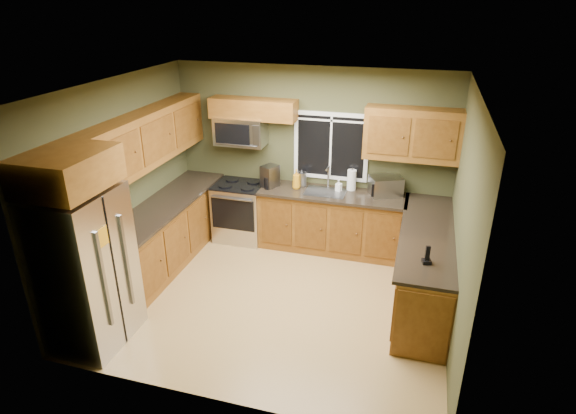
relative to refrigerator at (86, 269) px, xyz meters
The scene contains 28 objects.
floor 2.35m from the refrigerator, 36.78° to the left, with size 4.20×4.20×0.00m, color #A68049.
ceiling 2.82m from the refrigerator, 36.78° to the left, with size 4.20×4.20×0.00m, color white.
back_wall 3.58m from the refrigerator, 60.71° to the left, with size 4.20×4.20×0.00m, color #3E3F23.
front_wall 1.86m from the refrigerator, 16.04° to the right, with size 4.20×4.20×0.00m, color #3E3F23.
left_wall 1.42m from the refrigerator, 105.52° to the left, with size 3.60×3.60×0.00m, color #3E3F23.
right_wall 4.08m from the refrigerator, 18.71° to the left, with size 3.60×3.60×0.00m, color #3E3F23.
window 3.75m from the refrigerator, 56.52° to the left, with size 1.12×0.03×1.02m.
base_cabinets_left 1.83m from the refrigerator, 91.97° to the left, with size 0.60×2.65×0.90m, color brown.
countertop_left 1.78m from the refrigerator, 91.16° to the left, with size 0.65×2.65×0.04m, color black.
base_cabinets_back 3.56m from the refrigerator, 52.43° to the left, with size 2.17×0.60×0.90m, color brown.
countertop_back 3.51m from the refrigerator, 52.18° to the left, with size 2.17×0.65×0.04m, color black.
base_cabinets_peninsula 4.02m from the refrigerator, 27.50° to the left, with size 0.60×2.52×0.90m.
countertop_peninsula 3.97m from the refrigerator, 27.77° to the left, with size 0.65×2.50×0.04m, color black.
upper_cabinets_left 2.03m from the refrigerator, 96.30° to the left, with size 0.33×2.65×0.72m, color brown.
upper_cabinets_back_left 3.28m from the refrigerator, 73.15° to the left, with size 1.30×0.33×0.30m, color brown.
upper_cabinets_back_right 4.44m from the refrigerator, 42.62° to the left, with size 1.30×0.33×0.72m, color brown.
upper_cabinet_over_fridge 1.13m from the refrigerator, behind, with size 0.72×0.90×0.38m, color brown.
refrigerator is the anchor object (origin of this frame).
range 2.89m from the refrigerator, 76.03° to the left, with size 0.76×0.69×0.94m.
microwave 3.10m from the refrigerator, 76.66° to the left, with size 0.76×0.41×0.42m.
sink 3.46m from the refrigerator, 53.87° to the left, with size 0.60×0.42×0.36m.
toaster_oven 4.11m from the refrigerator, 45.22° to the left, with size 0.54×0.49×0.27m.
coffee_maker 3.01m from the refrigerator, 66.72° to the left, with size 0.28×0.32×0.33m.
kettle 3.35m from the refrigerator, 60.56° to the left, with size 0.19×0.19×0.27m.
paper_towel_roll 3.82m from the refrigerator, 51.28° to the left, with size 0.17×0.17×0.34m.
soap_bottle_a 3.23m from the refrigerator, 60.42° to the left, with size 0.11×0.12×0.30m, color orange.
soap_bottle_b 3.63m from the refrigerator, 52.32° to the left, with size 0.08×0.08×0.17m, color white.
cordless_phone 3.68m from the refrigerator, 16.95° to the left, with size 0.11×0.11×0.21m.
Camera 1 is at (1.58, -4.99, 3.62)m, focal length 30.00 mm.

